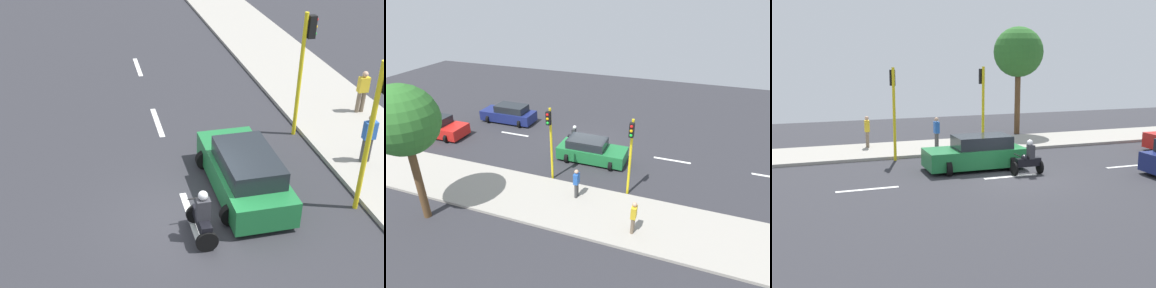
# 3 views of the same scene
# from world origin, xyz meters

# --- Properties ---
(ground_plane) EXTENTS (40.00, 60.00, 0.10)m
(ground_plane) POSITION_xyz_m (0.00, 0.00, -0.05)
(ground_plane) COLOR #2D2D33
(sidewalk) EXTENTS (4.00, 60.00, 0.15)m
(sidewalk) POSITION_xyz_m (7.00, 0.00, 0.07)
(sidewalk) COLOR #9E998E
(sidewalk) RESTS_ON ground
(lane_stripe_far_north) EXTENTS (0.20, 2.40, 0.01)m
(lane_stripe_far_north) POSITION_xyz_m (0.00, -12.00, 0.01)
(lane_stripe_far_north) COLOR white
(lane_stripe_far_north) RESTS_ON ground
(lane_stripe_north) EXTENTS (0.20, 2.40, 0.01)m
(lane_stripe_north) POSITION_xyz_m (0.00, -6.00, 0.01)
(lane_stripe_north) COLOR white
(lane_stripe_north) RESTS_ON ground
(lane_stripe_mid) EXTENTS (0.20, 2.40, 0.01)m
(lane_stripe_mid) POSITION_xyz_m (0.00, 0.00, 0.01)
(lane_stripe_mid) COLOR white
(lane_stripe_mid) RESTS_ON ground
(lane_stripe_south) EXTENTS (0.20, 2.40, 0.01)m
(lane_stripe_south) POSITION_xyz_m (0.00, 6.00, 0.01)
(lane_stripe_south) COLOR white
(lane_stripe_south) RESTS_ON ground
(car_green) EXTENTS (2.24, 4.47, 1.52)m
(car_green) POSITION_xyz_m (1.81, 0.88, 0.71)
(car_green) COLOR #1E7238
(car_green) RESTS_ON ground
(car_dark_blue) EXTENTS (2.20, 4.54, 1.52)m
(car_dark_blue) POSITION_xyz_m (-2.10, -7.69, 0.71)
(car_dark_blue) COLOR navy
(car_dark_blue) RESTS_ON ground
(car_red) EXTENTS (2.32, 4.52, 1.52)m
(car_red) POSITION_xyz_m (2.14, -11.55, 0.71)
(car_red) COLOR red
(car_red) RESTS_ON ground
(motorcycle) EXTENTS (0.60, 1.30, 1.53)m
(motorcycle) POSITION_xyz_m (0.10, -0.86, 0.64)
(motorcycle) COLOR black
(motorcycle) RESTS_ON ground
(pedestrian_near_signal) EXTENTS (0.40, 0.24, 1.69)m
(pedestrian_near_signal) POSITION_xyz_m (6.18, 1.49, 1.06)
(pedestrian_near_signal) COLOR #3F3F3F
(pedestrian_near_signal) RESTS_ON sidewalk
(pedestrian_by_tree) EXTENTS (0.40, 0.24, 1.69)m
(pedestrian_by_tree) POSITION_xyz_m (7.87, 4.90, 1.06)
(pedestrian_by_tree) COLOR #72604C
(pedestrian_by_tree) RESTS_ON sidewalk
(traffic_light_corner) EXTENTS (0.49, 0.24, 4.50)m
(traffic_light_corner) POSITION_xyz_m (4.85, -0.58, 2.93)
(traffic_light_corner) COLOR yellow
(traffic_light_corner) RESTS_ON ground
(traffic_light_midblock) EXTENTS (0.49, 0.24, 4.50)m
(traffic_light_midblock) POSITION_xyz_m (4.85, 3.99, 2.93)
(traffic_light_midblock) COLOR yellow
(traffic_light_midblock) RESTS_ON ground
(street_tree_north) EXTENTS (3.17, 3.17, 6.83)m
(street_tree_north) POSITION_xyz_m (10.15, -5.06, 5.19)
(street_tree_north) COLOR brown
(street_tree_north) RESTS_ON ground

